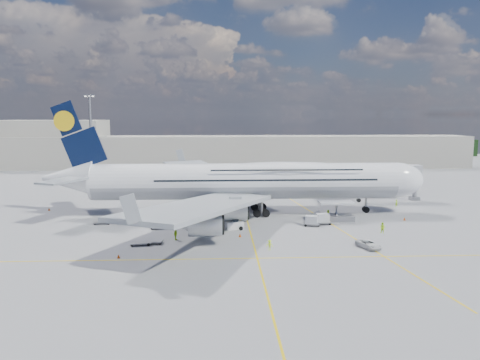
{
  "coord_description": "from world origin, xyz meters",
  "views": [
    {
      "loc": [
        -5.3,
        -83.76,
        20.18
      ],
      "look_at": [
        -1.2,
        8.0,
        7.27
      ],
      "focal_mm": 35.0,
      "sensor_mm": 36.0,
      "label": 1
    }
  ],
  "objects_px": {
    "catering_truck_inner": "(188,191)",
    "cargo_loader": "(335,214)",
    "dolly_row_b": "(159,227)",
    "crew_wing": "(176,234)",
    "crew_van": "(328,214)",
    "cone_wing_right_outer": "(118,256)",
    "dolly_back": "(103,222)",
    "dolly_nose_far": "(311,220)",
    "cone_tail": "(49,209)",
    "service_van": "(369,244)",
    "jet_bridge": "(373,173)",
    "crew_tug": "(270,245)",
    "cone_wing_left_inner": "(195,205)",
    "dolly_row_a": "(152,241)",
    "cone_wing_left_outer": "(200,191)",
    "crew_loader": "(383,228)",
    "cone_nose": "(404,219)",
    "cone_wing_right_inner": "(240,235)",
    "dolly_nose_near": "(323,219)",
    "baggage_tug": "(235,225)",
    "dolly_row_c": "(141,243)",
    "crew_nose": "(396,203)",
    "light_mast": "(91,140)",
    "airliner": "(247,181)",
    "catering_truck_outer": "(165,180)"
  },
  "relations": [
    {
      "from": "dolly_nose_near",
      "to": "crew_wing",
      "type": "bearing_deg",
      "value": -162.61
    },
    {
      "from": "dolly_row_b",
      "to": "crew_nose",
      "type": "distance_m",
      "value": 52.58
    },
    {
      "from": "dolly_row_a",
      "to": "cone_wing_left_outer",
      "type": "height_order",
      "value": "cone_wing_left_outer"
    },
    {
      "from": "jet_bridge",
      "to": "cone_wing_right_inner",
      "type": "xyz_separation_m",
      "value": [
        -31.73,
        -29.28,
        -6.55
      ]
    },
    {
      "from": "crew_tug",
      "to": "cone_wing_right_inner",
      "type": "bearing_deg",
      "value": 130.3
    },
    {
      "from": "cone_wing_right_inner",
      "to": "airliner",
      "type": "bearing_deg",
      "value": 83.21
    },
    {
      "from": "cone_wing_right_outer",
      "to": "cone_wing_left_inner",
      "type": "bearing_deg",
      "value": 76.59
    },
    {
      "from": "dolly_row_b",
      "to": "catering_truck_outer",
      "type": "bearing_deg",
      "value": 72.45
    },
    {
      "from": "dolly_row_c",
      "to": "cone_wing_left_outer",
      "type": "height_order",
      "value": "cone_wing_left_outer"
    },
    {
      "from": "crew_wing",
      "to": "cone_wing_left_inner",
      "type": "height_order",
      "value": "crew_wing"
    },
    {
      "from": "jet_bridge",
      "to": "cone_wing_right_inner",
      "type": "relative_size",
      "value": 29.63
    },
    {
      "from": "dolly_row_a",
      "to": "service_van",
      "type": "relative_size",
      "value": 0.77
    },
    {
      "from": "dolly_nose_far",
      "to": "service_van",
      "type": "height_order",
      "value": "dolly_nose_far"
    },
    {
      "from": "cargo_loader",
      "to": "cone_wing_right_outer",
      "type": "bearing_deg",
      "value": -148.94
    },
    {
      "from": "cargo_loader",
      "to": "crew_loader",
      "type": "xyz_separation_m",
      "value": [
        5.71,
        -9.94,
        -0.3
      ]
    },
    {
      "from": "service_van",
      "to": "crew_wing",
      "type": "height_order",
      "value": "crew_wing"
    },
    {
      "from": "crew_loader",
      "to": "cone_wing_right_outer",
      "type": "height_order",
      "value": "crew_loader"
    },
    {
      "from": "crew_van",
      "to": "cone_wing_right_outer",
      "type": "distance_m",
      "value": 43.43
    },
    {
      "from": "crew_nose",
      "to": "cone_wing_left_outer",
      "type": "relative_size",
      "value": 2.62
    },
    {
      "from": "crew_wing",
      "to": "cone_nose",
      "type": "distance_m",
      "value": 44.37
    },
    {
      "from": "dolly_nose_far",
      "to": "cone_tail",
      "type": "relative_size",
      "value": 5.11
    },
    {
      "from": "jet_bridge",
      "to": "crew_tug",
      "type": "relative_size",
      "value": 11.86
    },
    {
      "from": "baggage_tug",
      "to": "crew_wing",
      "type": "height_order",
      "value": "baggage_tug"
    },
    {
      "from": "cone_wing_right_outer",
      "to": "dolly_back",
      "type": "bearing_deg",
      "value": 109.23
    },
    {
      "from": "cargo_loader",
      "to": "dolly_row_b",
      "type": "bearing_deg",
      "value": -171.66
    },
    {
      "from": "service_van",
      "to": "baggage_tug",
      "type": "bearing_deg",
      "value": 126.78
    },
    {
      "from": "crew_nose",
      "to": "cone_wing_right_outer",
      "type": "relative_size",
      "value": 2.88
    },
    {
      "from": "crew_van",
      "to": "cone_nose",
      "type": "xyz_separation_m",
      "value": [
        14.11,
        -3.07,
        -0.5
      ]
    },
    {
      "from": "crew_loader",
      "to": "cone_wing_right_inner",
      "type": "xyz_separation_m",
      "value": [
        -24.45,
        -1.3,
        -0.65
      ]
    },
    {
      "from": "airliner",
      "to": "crew_tug",
      "type": "relative_size",
      "value": 49.94
    },
    {
      "from": "dolly_nose_far",
      "to": "jet_bridge",
      "type": "bearing_deg",
      "value": 64.72
    },
    {
      "from": "dolly_back",
      "to": "crew_loader",
      "type": "height_order",
      "value": "crew_loader"
    },
    {
      "from": "cargo_loader",
      "to": "dolly_row_b",
      "type": "height_order",
      "value": "cargo_loader"
    },
    {
      "from": "crew_tug",
      "to": "dolly_nose_near",
      "type": "bearing_deg",
      "value": 67.12
    },
    {
      "from": "service_van",
      "to": "cone_wing_right_inner",
      "type": "distance_m",
      "value": 20.63
    },
    {
      "from": "catering_truck_inner",
      "to": "crew_van",
      "type": "height_order",
      "value": "catering_truck_inner"
    },
    {
      "from": "dolly_row_b",
      "to": "cone_nose",
      "type": "relative_size",
      "value": 5.83
    },
    {
      "from": "cone_wing_right_inner",
      "to": "dolly_nose_near",
      "type": "bearing_deg",
      "value": 28.37
    },
    {
      "from": "catering_truck_inner",
      "to": "cargo_loader",
      "type": "bearing_deg",
      "value": -51.06
    },
    {
      "from": "cone_wing_left_outer",
      "to": "cone_wing_right_inner",
      "type": "bearing_deg",
      "value": -79.52
    },
    {
      "from": "dolly_row_c",
      "to": "cone_wing_right_inner",
      "type": "relative_size",
      "value": 5.42
    },
    {
      "from": "dolly_nose_far",
      "to": "dolly_nose_near",
      "type": "xyz_separation_m",
      "value": [
        2.32,
        1.21,
        0.05
      ]
    },
    {
      "from": "catering_truck_inner",
      "to": "crew_wing",
      "type": "relative_size",
      "value": 3.32
    },
    {
      "from": "dolly_row_b",
      "to": "cone_nose",
      "type": "xyz_separation_m",
      "value": [
        46.23,
        4.46,
        -0.06
      ]
    },
    {
      "from": "airliner",
      "to": "crew_nose",
      "type": "distance_m",
      "value": 34.31
    },
    {
      "from": "light_mast",
      "to": "dolly_back",
      "type": "distance_m",
      "value": 46.56
    },
    {
      "from": "airliner",
      "to": "jet_bridge",
      "type": "xyz_separation_m",
      "value": [
        29.55,
        10.94,
        -0.02
      ]
    },
    {
      "from": "baggage_tug",
      "to": "cone_wing_left_inner",
      "type": "bearing_deg",
      "value": 93.99
    },
    {
      "from": "dolly_nose_far",
      "to": "crew_tug",
      "type": "bearing_deg",
      "value": -107.14
    },
    {
      "from": "light_mast",
      "to": "dolly_nose_near",
      "type": "xyz_separation_m",
      "value": [
        53.76,
        -44.88,
        -12.15
      ]
    }
  ]
}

